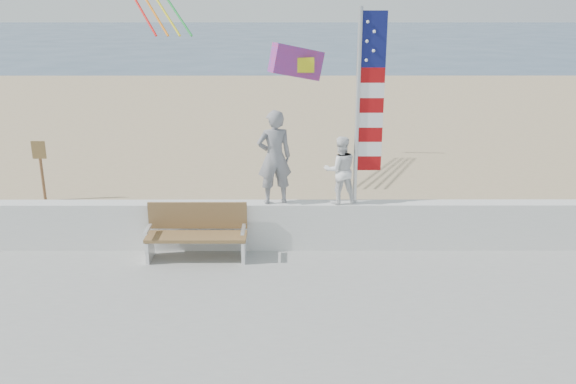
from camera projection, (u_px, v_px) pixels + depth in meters
name	position (u px, v px, depth m)	size (l,w,h in m)	color
ground	(276.00, 307.00, 9.73)	(220.00, 220.00, 0.00)	#304661
sand	(281.00, 160.00, 18.29)	(90.00, 40.00, 0.08)	tan
seawall	(277.00, 225.00, 11.44)	(30.00, 0.35, 0.90)	silver
adult	(274.00, 157.00, 11.04)	(0.63, 0.42, 1.74)	gray
child	(340.00, 170.00, 11.12)	(0.61, 0.48, 1.26)	white
bench	(197.00, 231.00, 10.99)	(1.80, 0.57, 1.00)	olive
flag	(365.00, 100.00, 10.72)	(0.50, 0.08, 3.50)	silver
parafoil_kite	(298.00, 62.00, 12.01)	(1.14, 0.73, 0.77)	red
sign	(41.00, 166.00, 14.27)	(0.32, 0.07, 1.46)	brown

